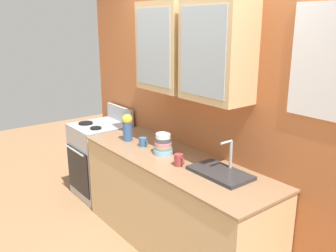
% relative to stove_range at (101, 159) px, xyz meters
% --- Properties ---
extents(ground_plane, '(10.00, 10.00, 0.00)m').
position_rel_stove_range_xyz_m(ground_plane, '(1.40, 0.00, -0.45)').
color(ground_plane, '#936B47').
extents(back_wall_unit, '(3.90, 0.42, 2.62)m').
position_rel_stove_range_xyz_m(back_wall_unit, '(1.40, 0.34, 0.98)').
color(back_wall_unit, '#B76638').
rests_on(back_wall_unit, ground_plane).
extents(counter, '(2.11, 0.67, 0.88)m').
position_rel_stove_range_xyz_m(counter, '(1.40, 0.00, -0.01)').
color(counter, tan).
rests_on(counter, ground_plane).
extents(stove_range, '(0.58, 0.65, 1.06)m').
position_rel_stove_range_xyz_m(stove_range, '(0.00, 0.00, 0.00)').
color(stove_range, '#ADAFB5').
rests_on(stove_range, ground_plane).
extents(sink_faucet, '(0.50, 0.29, 0.27)m').
position_rel_stove_range_xyz_m(sink_faucet, '(1.90, 0.07, 0.45)').
color(sink_faucet, '#2D2D30').
rests_on(sink_faucet, counter).
extents(bowl_stack, '(0.18, 0.18, 0.20)m').
position_rel_stove_range_xyz_m(bowl_stack, '(1.25, 0.00, 0.52)').
color(bowl_stack, '#8CB7E0').
rests_on(bowl_stack, counter).
extents(vase, '(0.11, 0.11, 0.28)m').
position_rel_stove_range_xyz_m(vase, '(0.71, -0.05, 0.58)').
color(vase, '#33598C').
rests_on(vase, counter).
extents(cup_near_sink, '(0.11, 0.07, 0.10)m').
position_rel_stove_range_xyz_m(cup_near_sink, '(1.56, -0.07, 0.48)').
color(cup_near_sink, '#993838').
rests_on(cup_near_sink, counter).
extents(cup_near_bowls, '(0.11, 0.08, 0.08)m').
position_rel_stove_range_xyz_m(cup_near_bowls, '(0.95, -0.02, 0.48)').
color(cup_near_bowls, '#38608C').
rests_on(cup_near_bowls, counter).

